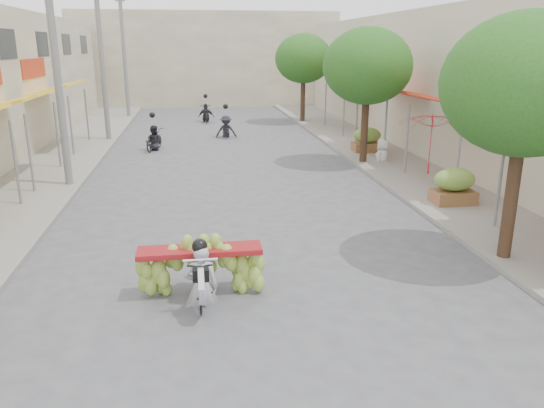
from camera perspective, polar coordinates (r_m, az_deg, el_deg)
The scene contains 19 objects.
ground at distance 7.59m, azimuth 2.62°, elevation -20.22°, with size 120.00×120.00×0.00m, color #56565B.
sidewalk_left at distance 22.19m, azimuth -23.39°, elevation 3.64°, with size 4.00×60.00×0.12m, color gray.
sidewalk_right at distance 22.94m, azimuth 12.79°, elevation 4.99°, with size 4.00×60.00×0.12m, color gray.
shophouse_row_right at distance 23.97m, azimuth 25.58°, elevation 11.40°, with size 9.77×40.00×6.00m.
far_building at distance 43.97m, azimuth -7.08°, elevation 15.21°, with size 20.00×6.00×7.00m, color #BDB295.
utility_pole_mid at distance 18.44m, azimuth -22.23°, elevation 13.88°, with size 0.60×0.24×8.00m.
utility_pole_far at distance 27.27m, azimuth -17.86°, elevation 14.83°, with size 0.60×0.24×8.00m.
utility_pole_back at distance 36.19m, azimuth -15.62°, elevation 15.29°, with size 0.60×0.24×8.00m.
street_tree_near at distance 11.96m, azimuth 25.68°, elevation 11.41°, with size 3.40×3.40×5.25m.
street_tree_mid at distance 21.02m, azimuth 10.24°, elevation 14.35°, with size 3.40×3.40×5.25m.
street_tree_far at distance 32.63m, azimuth 3.40°, elevation 15.33°, with size 3.40×3.40×5.25m.
produce_crate_mid at distance 16.25m, azimuth 19.01°, elevation 2.11°, with size 1.20×0.88×1.16m.
produce_crate_far at distance 23.48m, azimuth 10.19°, elevation 7.03°, with size 1.20×0.88×1.16m.
banana_motorbike at distance 9.88m, azimuth -7.72°, elevation -6.34°, with size 2.31×1.78×2.13m.
market_umbrella at distance 17.24m, azimuth 16.97°, elevation 9.38°, with size 2.69×2.69×1.94m.
pedestrian at distance 21.78m, azimuth 11.89°, elevation 6.90°, with size 0.96×0.95×1.72m.
bg_motorbike_a at distance 24.58m, azimuth -12.64°, elevation 7.36°, with size 1.08×1.79×1.95m.
bg_motorbike_b at distance 27.46m, azimuth -4.99°, elevation 8.94°, with size 1.06×1.54×1.95m.
bg_motorbike_c at distance 33.29m, azimuth -7.12°, elevation 10.07°, with size 0.97×1.76×1.95m.
Camera 1 is at (-1.21, -5.94, 4.56)m, focal length 35.00 mm.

